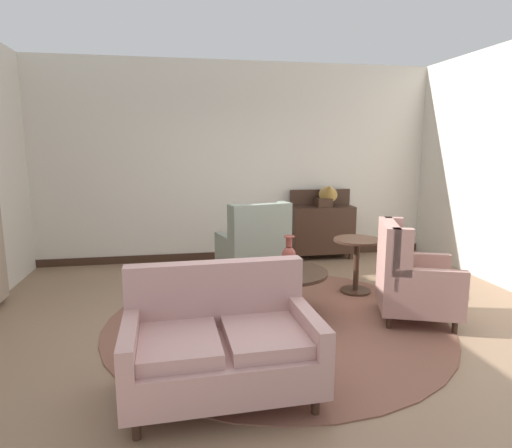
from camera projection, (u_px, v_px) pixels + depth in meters
The scene contains 12 objects.
ground at pixel (283, 332), 4.34m from camera, with size 9.01×9.01×0.00m, color #896B51.
wall_back at pixel (239, 163), 6.97m from camera, with size 6.59×0.08×3.15m, color silver.
baseboard_back at pixel (241, 255), 7.19m from camera, with size 6.43×0.03×0.12m, color #382319.
area_rug at pixel (276, 320), 4.63m from camera, with size 3.60×3.60×0.01m, color brown.
coffee_table at pixel (285, 279), 4.62m from camera, with size 0.92×0.92×0.53m.
porcelain_vase at pixel (289, 256), 4.60m from camera, with size 0.16×0.16×0.38m.
settee at pixel (221, 344), 3.20m from camera, with size 1.43×0.90×0.95m.
armchair_beside_settee at pixel (410, 279), 4.59m from camera, with size 1.01×1.00×1.05m.
armchair_foreground_right at pixel (255, 249), 5.89m from camera, with size 0.98×0.96×1.11m.
side_table at pixel (357, 260), 5.43m from camera, with size 0.59×0.59×0.70m.
sideboard at pixel (322, 229), 7.12m from camera, with size 1.03×0.35×1.14m.
gramophone at pixel (328, 193), 6.93m from camera, with size 0.39×0.46×0.48m.
Camera 1 is at (-1.00, -3.96, 1.84)m, focal length 30.31 mm.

